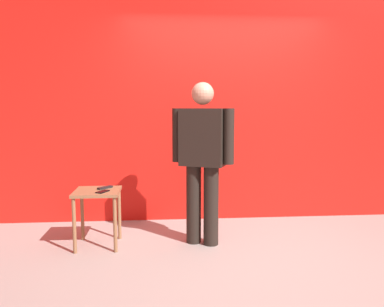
% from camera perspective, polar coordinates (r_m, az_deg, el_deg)
% --- Properties ---
extents(ground_plane, '(12.00, 12.00, 0.00)m').
position_cam_1_polar(ground_plane, '(3.68, 8.25, -15.47)').
color(ground_plane, '#9E9991').
extents(back_wall_red, '(6.33, 0.12, 3.39)m').
position_cam_1_polar(back_wall_red, '(4.83, 4.74, 10.42)').
color(back_wall_red, red).
rests_on(back_wall_red, ground_plane).
extents(standing_person, '(0.63, 0.38, 1.64)m').
position_cam_1_polar(standing_person, '(3.87, 1.56, -0.20)').
color(standing_person, black).
rests_on(standing_person, ground_plane).
extents(side_table, '(0.44, 0.44, 0.57)m').
position_cam_1_polar(side_table, '(4.00, -13.81, -6.79)').
color(side_table, olive).
rests_on(side_table, ground_plane).
extents(cell_phone, '(0.13, 0.16, 0.01)m').
position_cam_1_polar(cell_phone, '(3.88, -13.06, -5.50)').
color(cell_phone, black).
rests_on(cell_phone, side_table).
extents(tv_remote, '(0.15, 0.15, 0.02)m').
position_cam_1_polar(tv_remote, '(4.04, -12.73, -4.93)').
color(tv_remote, black).
rests_on(tv_remote, side_table).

